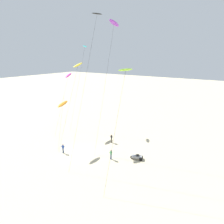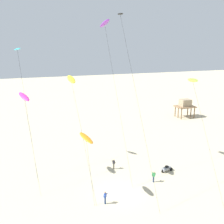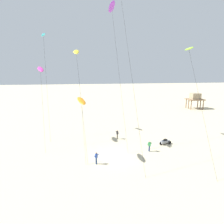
{
  "view_description": "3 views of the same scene",
  "coord_description": "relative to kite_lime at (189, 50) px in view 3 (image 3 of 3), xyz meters",
  "views": [
    {
      "loc": [
        24.89,
        -25.95,
        16.81
      ],
      "look_at": [
        2.24,
        6.56,
        6.32
      ],
      "focal_mm": 35.43,
      "sensor_mm": 36.0,
      "label": 1
    },
    {
      "loc": [
        -11.55,
        -30.16,
        19.46
      ],
      "look_at": [
        -0.16,
        2.1,
        10.68
      ],
      "focal_mm": 43.65,
      "sensor_mm": 36.0,
      "label": 2
    },
    {
      "loc": [
        -3.51,
        -24.71,
        12.34
      ],
      "look_at": [
        1.03,
        7.96,
        4.76
      ],
      "focal_mm": 30.49,
      "sensor_mm": 36.0,
      "label": 3
    }
  ],
  "objects": [
    {
      "name": "kite_flyer_nearest",
      "position": [
        -7.83,
        8.01,
        -13.76
      ],
      "size": [
        0.67,
        0.68,
        1.67
      ],
      "color": "#4C4738",
      "rests_on": "ground"
    },
    {
      "name": "kite_flyer_middle",
      "position": [
        -12.07,
        -0.64,
        -13.76
      ],
      "size": [
        0.72,
        0.72,
        1.67
      ],
      "color": "navy",
      "rests_on": "ground"
    },
    {
      "name": "kite_magenta",
      "position": [
        -20.41,
        9.52,
        -2.49
      ],
      "size": [
        1.91,
        7.24,
        12.83
      ],
      "color": "#D8339E",
      "rests_on": "ground"
    },
    {
      "name": "ground_plane",
      "position": [
        -9.67,
        1.05,
        -14.65
      ],
      "size": [
        260.0,
        260.0,
        0.0
      ],
      "primitive_type": "plane",
      "color": "beige"
    },
    {
      "name": "kite_lime",
      "position": [
        0.0,
        0.0,
        0.0
      ],
      "size": [
        1.82,
        7.89,
        15.05
      ],
      "color": "#8CD833",
      "rests_on": "ground"
    },
    {
      "name": "kite_purple",
      "position": [
        -8.56,
        9.87,
        7.3
      ],
      "size": [
        1.96,
        9.5,
        22.82
      ],
      "color": "purple",
      "rests_on": "ground"
    },
    {
      "name": "kite_orange",
      "position": [
        -13.78,
        1.41,
        -6.5
      ],
      "size": [
        1.6,
        3.63,
        8.64
      ],
      "color": "orange",
      "rests_on": "ground"
    },
    {
      "name": "kite_cyan",
      "position": [
        -20.69,
        15.42,
        3.47
      ],
      "size": [
        1.96,
        8.29,
        18.77
      ],
      "color": "#33BFE0",
      "rests_on": "ground"
    },
    {
      "name": "kite_flyer_furthest",
      "position": [
        -3.86,
        2.2,
        -13.76
      ],
      "size": [
        0.72,
        0.72,
        1.67
      ],
      "color": "navy",
      "rests_on": "ground"
    },
    {
      "name": "kite_yellow",
      "position": [
        -14.39,
        6.31,
        0.0
      ],
      "size": [
        1.74,
        8.35,
        15.33
      ],
      "color": "yellow",
      "rests_on": "ground"
    },
    {
      "name": "stilt_house",
      "position": [
        20.49,
        30.71,
        -11.17
      ],
      "size": [
        4.98,
        3.69,
        4.86
      ],
      "color": "#846647",
      "rests_on": "ground"
    },
    {
      "name": "beach_buggy",
      "position": [
        -0.34,
        4.62,
        -14.22
      ],
      "size": [
        2.12,
        1.45,
        0.82
      ],
      "color": "gray",
      "rests_on": "ground"
    }
  ]
}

